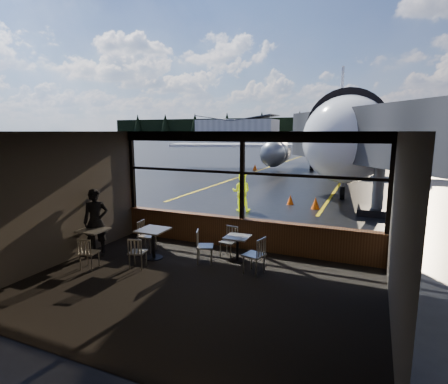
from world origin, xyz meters
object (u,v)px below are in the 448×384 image
Objects in this scene: ground_crew at (241,192)px; chair_mid_s at (138,252)px; passenger at (96,222)px; chair_mid_w at (147,236)px; cone_nose at (316,203)px; chair_left_s at (89,253)px; cafe_table_mid at (153,244)px; cafe_table_left at (94,243)px; chair_near_w at (205,247)px; chair_near_n at (229,242)px; airliner at (343,104)px; cone_wing at (255,167)px; cone_extra at (290,200)px; cafe_table_near at (237,249)px; chair_near_e at (254,255)px; jet_bridge at (376,159)px.

chair_mid_s is at bearing 78.12° from ground_crew.
chair_mid_w is at bearing -11.15° from passenger.
cone_nose is at bearing 19.47° from passenger.
chair_left_s is 1.30m from passenger.
cone_nose is at bearing 55.57° from chair_mid_s.
cafe_table_left is (-1.65, -0.51, -0.03)m from cafe_table_mid.
passenger reaches higher than chair_near_w.
chair_near_n is 1.03× the size of chair_left_s.
airliner reaches higher than cone_nose.
passenger is (-1.75, -0.28, 0.52)m from cafe_table_mid.
chair_left_s is 1.57× the size of cone_nose.
ground_crew is (1.80, 7.08, 0.46)m from cafe_table_left.
chair_near_w reaches higher than chair_near_n.
chair_mid_s is at bearing -79.02° from cone_wing.
chair_mid_s is (-1.85, -1.66, -0.02)m from chair_near_n.
cafe_table_left reaches higher than cone_extra.
chair_left_s is at bearing 70.13° from ground_crew.
airliner is at bearing 70.34° from chair_left_s.
cafe_table_near is 0.40m from chair_near_n.
cone_nose is at bearing 61.09° from cafe_table_left.
chair_near_e is 4.22m from chair_left_s.
ground_crew reaches higher than chair_left_s.
chair_mid_w is 2.02× the size of cone_extra.
airliner is 81.84× the size of cone_extra.
cafe_table_near is at bearing -87.50° from cone_extra.
cone_nose is (0.93, 7.45, -0.08)m from cafe_table_near.
chair_near_e is (-2.65, -7.20, -1.95)m from jet_bridge.
cafe_table_left is at bearing 31.46° from chair_near_n.
ground_crew is (-2.07, 5.84, 0.50)m from cafe_table_near.
airliner is 25.14m from chair_mid_s.
chair_left_s is 7.95m from ground_crew.
chair_mid_w is 8.58m from cone_nose.
cafe_table_mid is 0.66m from chair_mid_w.
chair_near_w is at bearing -92.71° from cone_extra.
passenger is at bearing -170.97° from cafe_table_mid.
chair_left_s is at bearing -104.61° from airliner.
cone_wing is at bearing 31.98° from chair_near_e.
chair_near_n is at bearing 25.73° from chair_left_s.
cone_extra is (1.72, 2.18, -0.62)m from ground_crew.
jet_bridge reaches higher than cone_wing.
chair_near_e reaches higher than cone_extra.
chair_near_e is at bearing 7.50° from cafe_table_left.
airliner is at bearing 83.30° from cafe_table_mid.
airliner is 24.43m from cafe_table_mid.
cafe_table_near is 0.84× the size of chair_mid_s.
chair_near_n is at bearing 22.12° from cafe_table_left.
cone_nose is at bearing 55.03° from chair_left_s.
passenger reaches higher than chair_mid_w.
cone_nose is 1.40m from cone_extra.
cone_extra is (-0.35, 8.02, -0.12)m from cafe_table_near.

